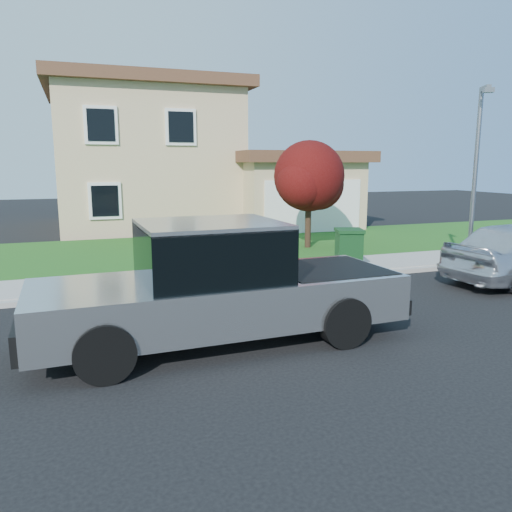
{
  "coord_description": "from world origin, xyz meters",
  "views": [
    {
      "loc": [
        -3.27,
        -8.83,
        3.08
      ],
      "look_at": [
        0.16,
        0.74,
        1.2
      ],
      "focal_mm": 35.0,
      "sensor_mm": 36.0,
      "label": 1
    }
  ],
  "objects_px": {
    "ornamental_tree": "(310,180)",
    "street_lamp": "(476,171)",
    "trash_bin": "(349,250)",
    "woman": "(175,260)",
    "pickup_truck": "(219,287)"
  },
  "relations": [
    {
      "from": "ornamental_tree",
      "to": "street_lamp",
      "type": "relative_size",
      "value": 0.75
    },
    {
      "from": "trash_bin",
      "to": "woman",
      "type": "bearing_deg",
      "value": -154.7
    },
    {
      "from": "woman",
      "to": "street_lamp",
      "type": "relative_size",
      "value": 0.36
    },
    {
      "from": "pickup_truck",
      "to": "trash_bin",
      "type": "bearing_deg",
      "value": 37.29
    },
    {
      "from": "pickup_truck",
      "to": "trash_bin",
      "type": "relative_size",
      "value": 5.57
    },
    {
      "from": "trash_bin",
      "to": "pickup_truck",
      "type": "bearing_deg",
      "value": -122.37
    },
    {
      "from": "woman",
      "to": "ornamental_tree",
      "type": "relative_size",
      "value": 0.48
    },
    {
      "from": "pickup_truck",
      "to": "woman",
      "type": "bearing_deg",
      "value": 91.05
    },
    {
      "from": "pickup_truck",
      "to": "woman",
      "type": "relative_size",
      "value": 3.53
    },
    {
      "from": "pickup_truck",
      "to": "woman",
      "type": "distance_m",
      "value": 3.29
    },
    {
      "from": "woman",
      "to": "trash_bin",
      "type": "height_order",
      "value": "woman"
    },
    {
      "from": "pickup_truck",
      "to": "trash_bin",
      "type": "distance_m",
      "value": 6.13
    },
    {
      "from": "ornamental_tree",
      "to": "street_lamp",
      "type": "height_order",
      "value": "street_lamp"
    },
    {
      "from": "ornamental_tree",
      "to": "woman",
      "type": "bearing_deg",
      "value": -139.97
    },
    {
      "from": "woman",
      "to": "street_lamp",
      "type": "bearing_deg",
      "value": 158.24
    }
  ]
}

